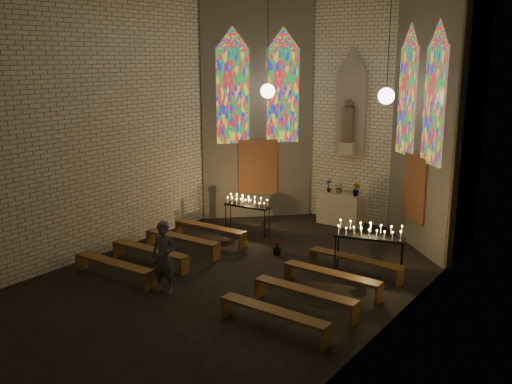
% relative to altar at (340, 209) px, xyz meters
% --- Properties ---
extents(floor, '(12.00, 12.00, 0.00)m').
position_rel_altar_xyz_m(floor, '(0.00, -5.45, -0.50)').
color(floor, black).
rests_on(floor, ground).
extents(room, '(8.22, 12.43, 7.00)m').
position_rel_altar_xyz_m(room, '(-0.00, -2.08, 3.22)').
color(room, beige).
rests_on(room, ground).
extents(altar, '(1.40, 0.60, 1.00)m').
position_rel_altar_xyz_m(altar, '(0.00, 0.00, 0.00)').
color(altar, '#BDB79A').
rests_on(altar, ground).
extents(flower_vase_left, '(0.25, 0.20, 0.42)m').
position_rel_altar_xyz_m(flower_vase_left, '(-0.42, -0.04, 0.71)').
color(flower_vase_left, '#4C723F').
rests_on(flower_vase_left, altar).
extents(flower_vase_center, '(0.36, 0.32, 0.35)m').
position_rel_altar_xyz_m(flower_vase_center, '(-0.06, 0.02, 0.68)').
color(flower_vase_center, '#4C723F').
rests_on(flower_vase_center, altar).
extents(flower_vase_right, '(0.28, 0.24, 0.43)m').
position_rel_altar_xyz_m(flower_vase_right, '(0.55, -0.05, 0.72)').
color(flower_vase_right, '#4C723F').
rests_on(flower_vase_right, altar).
extents(aisle_flower_pot, '(0.27, 0.27, 0.41)m').
position_rel_altar_xyz_m(aisle_flower_pot, '(-0.08, -3.58, -0.30)').
color(aisle_flower_pot, '#4C723F').
rests_on(aisle_flower_pot, ground).
extents(votive_stand_left, '(1.49, 0.47, 1.07)m').
position_rel_altar_xyz_m(votive_stand_left, '(-1.88, -2.46, 0.42)').
color(votive_stand_left, black).
rests_on(votive_stand_left, ground).
extents(votive_stand_right, '(1.73, 0.82, 1.24)m').
position_rel_altar_xyz_m(votive_stand_right, '(2.57, -3.55, 0.56)').
color(votive_stand_right, black).
rests_on(votive_stand_right, ground).
extents(pew_left_0, '(2.40, 0.38, 0.46)m').
position_rel_altar_xyz_m(pew_left_0, '(-2.29, -3.73, -0.13)').
color(pew_left_0, brown).
rests_on(pew_left_0, ground).
extents(pew_right_0, '(2.40, 0.38, 0.46)m').
position_rel_altar_xyz_m(pew_right_0, '(2.29, -3.73, -0.13)').
color(pew_right_0, brown).
rests_on(pew_right_0, ground).
extents(pew_left_1, '(2.40, 0.38, 0.46)m').
position_rel_altar_xyz_m(pew_left_1, '(-2.29, -4.93, -0.13)').
color(pew_left_1, brown).
rests_on(pew_left_1, ground).
extents(pew_right_1, '(2.40, 0.38, 0.46)m').
position_rel_altar_xyz_m(pew_right_1, '(2.29, -4.93, -0.13)').
color(pew_right_1, brown).
rests_on(pew_right_1, ground).
extents(pew_left_2, '(2.40, 0.38, 0.46)m').
position_rel_altar_xyz_m(pew_left_2, '(-2.29, -6.13, -0.13)').
color(pew_left_2, brown).
rests_on(pew_left_2, ground).
extents(pew_right_2, '(2.40, 0.38, 0.46)m').
position_rel_altar_xyz_m(pew_right_2, '(2.29, -6.13, -0.13)').
color(pew_right_2, brown).
rests_on(pew_right_2, ground).
extents(pew_left_3, '(2.40, 0.38, 0.46)m').
position_rel_altar_xyz_m(pew_left_3, '(-2.29, -7.33, -0.13)').
color(pew_left_3, brown).
rests_on(pew_left_3, ground).
extents(pew_right_3, '(2.40, 0.38, 0.46)m').
position_rel_altar_xyz_m(pew_right_3, '(2.29, -7.33, -0.13)').
color(pew_right_3, brown).
rests_on(pew_right_3, ground).
extents(visitor, '(0.69, 0.55, 1.66)m').
position_rel_altar_xyz_m(visitor, '(-0.79, -7.15, 0.33)').
color(visitor, '#474850').
rests_on(visitor, ground).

